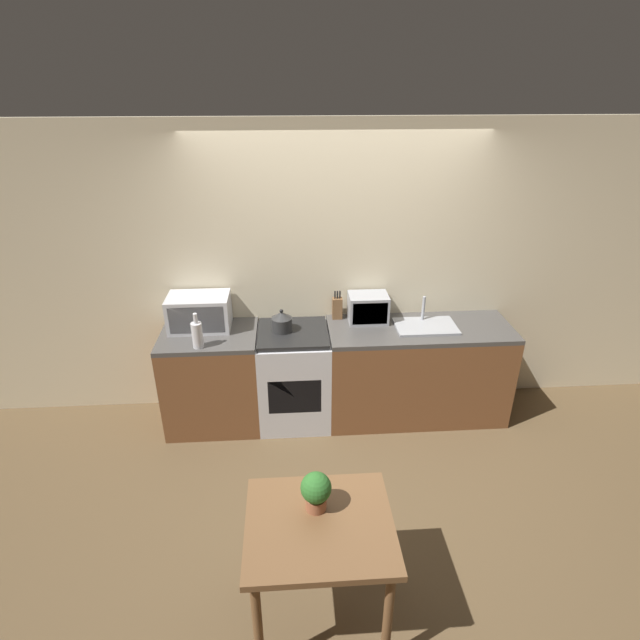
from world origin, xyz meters
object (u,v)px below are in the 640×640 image
object	(u,v)px
kettle	(282,322)
toaster_oven	(368,308)
stove_range	(294,376)
bottle	(197,334)
dining_table	(320,538)
microwave	(199,312)

from	to	relation	value
kettle	toaster_oven	xyz separation A→B (m)	(0.77, 0.14, 0.04)
stove_range	bottle	distance (m)	0.98
bottle	stove_range	bearing A→B (deg)	16.11
toaster_oven	dining_table	size ratio (longest dim) A/B	0.44
kettle	dining_table	distance (m)	2.00
microwave	toaster_oven	xyz separation A→B (m)	(1.47, 0.04, -0.02)
microwave	toaster_oven	distance (m)	1.47
dining_table	stove_range	bearing A→B (deg)	92.96
stove_range	microwave	xyz separation A→B (m)	(-0.80, 0.12, 0.60)
kettle	bottle	distance (m)	0.72
kettle	dining_table	xyz separation A→B (m)	(0.19, -1.96, -0.34)
bottle	toaster_oven	size ratio (longest dim) A/B	0.86
stove_range	dining_table	xyz separation A→B (m)	(0.10, -1.93, 0.20)
microwave	toaster_oven	bearing A→B (deg)	1.51
stove_range	kettle	distance (m)	0.55
bottle	dining_table	world-z (taller)	bottle
microwave	dining_table	xyz separation A→B (m)	(0.90, -2.06, -0.40)
bottle	toaster_oven	world-z (taller)	bottle
kettle	microwave	world-z (taller)	microwave
kettle	bottle	world-z (taller)	bottle
stove_range	kettle	world-z (taller)	kettle
bottle	kettle	bearing A→B (deg)	19.91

